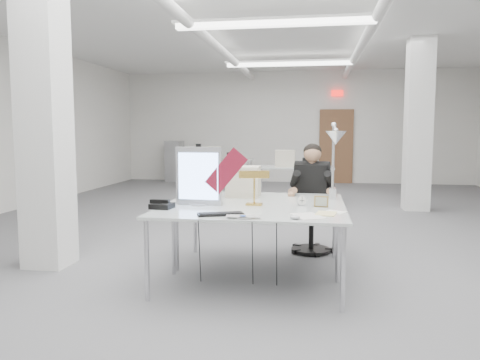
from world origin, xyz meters
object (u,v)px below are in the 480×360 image
object	(u,v)px
monitor	(199,176)
bankers_lamp	(254,188)
seated_person	(312,180)
office_chair	(312,213)
laptop	(243,218)
desk_main	(248,213)
architect_lamp	(334,156)
beige_monitor	(244,181)
desk_phone	(162,206)

from	to	relation	value
monitor	bankers_lamp	xyz separation A→B (m)	(0.55, 0.07, -0.12)
seated_person	office_chair	bearing A→B (deg)	99.15
laptop	desk_main	bearing A→B (deg)	85.85
laptop	architect_lamp	size ratio (longest dim) A/B	0.30
laptop	seated_person	bearing A→B (deg)	67.48
desk_main	seated_person	distance (m)	1.58
desk_main	office_chair	bearing A→B (deg)	69.37
beige_monitor	architect_lamp	size ratio (longest dim) A/B	0.38
seated_person	desk_phone	size ratio (longest dim) A/B	4.76
seated_person	beige_monitor	xyz separation A→B (m)	(-0.76, -0.49, 0.03)
bankers_lamp	desk_phone	xyz separation A→B (m)	(-0.84, -0.34, -0.14)
office_chair	architect_lamp	size ratio (longest dim) A/B	1.03
laptop	bankers_lamp	distance (m)	0.78
office_chair	desk_phone	bearing A→B (deg)	-124.25
monitor	beige_monitor	xyz separation A→B (m)	(0.35, 0.67, -0.12)
office_chair	bankers_lamp	xyz separation A→B (m)	(-0.56, -1.14, 0.43)
bankers_lamp	laptop	bearing A→B (deg)	-98.68
seated_person	architect_lamp	xyz separation A→B (m)	(0.22, -0.80, 0.33)
seated_person	laptop	world-z (taller)	seated_person
desk_main	laptop	xyz separation A→B (m)	(0.01, -0.39, 0.02)
office_chair	laptop	size ratio (longest dim) A/B	3.38
beige_monitor	office_chair	bearing A→B (deg)	35.32
desk_phone	monitor	bearing A→B (deg)	48.64
office_chair	architect_lamp	distance (m)	1.15
desk_main	beige_monitor	size ratio (longest dim) A/B	5.00
desk_main	desk_phone	world-z (taller)	desk_phone
bankers_lamp	architect_lamp	size ratio (longest dim) A/B	0.35
monitor	laptop	distance (m)	0.93
desk_main	laptop	bearing A→B (deg)	-88.40
office_chair	monitor	distance (m)	1.73
laptop	architect_lamp	distance (m)	1.40
desk_main	bankers_lamp	size ratio (longest dim) A/B	5.32
bankers_lamp	beige_monitor	xyz separation A→B (m)	(-0.20, 0.60, 0.00)
seated_person	architect_lamp	bearing A→B (deg)	-65.23
laptop	beige_monitor	world-z (taller)	beige_monitor
seated_person	bankers_lamp	world-z (taller)	seated_person
desk_main	laptop	world-z (taller)	laptop
desk_main	seated_person	size ratio (longest dim) A/B	1.90
monitor	desk_main	bearing A→B (deg)	-25.72
beige_monitor	monitor	bearing A→B (deg)	-117.86
seated_person	beige_monitor	distance (m)	0.91
desk_main	architect_lamp	distance (m)	1.15
monitor	desk_phone	size ratio (longest dim) A/B	2.90
monitor	bankers_lamp	world-z (taller)	monitor
laptop	bankers_lamp	size ratio (longest dim) A/B	0.86
office_chair	beige_monitor	distance (m)	1.03
laptop	beige_monitor	xyz separation A→B (m)	(-0.20, 1.36, 0.16)
monitor	beige_monitor	distance (m)	0.76
laptop	beige_monitor	distance (m)	1.38
laptop	bankers_lamp	bearing A→B (deg)	84.52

